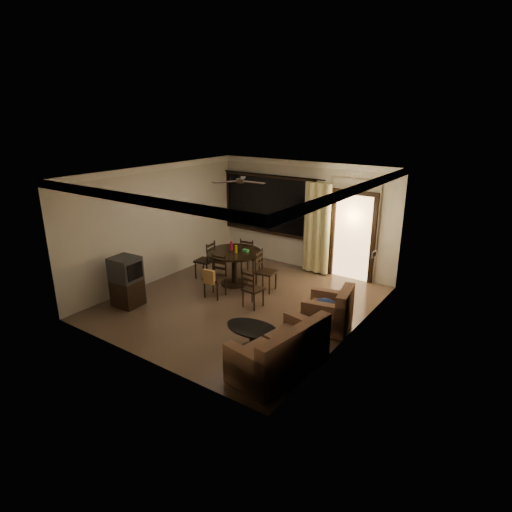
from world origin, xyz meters
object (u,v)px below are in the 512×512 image
Objects in this scene: side_chair at (253,296)px; dining_chair_south at (215,284)px; dining_chair_north at (250,263)px; tv_cabinet at (127,281)px; coffee_table at (252,335)px; armchair at (330,312)px; dining_table at (234,258)px; dining_chair_east at (266,279)px; sofa at (282,354)px; dining_chair_west at (206,267)px.

dining_chair_south is at bearing 7.27° from side_chair.
tv_cabinet is at bearing 63.88° from dining_chair_north.
dining_chair_south reaches higher than coffee_table.
dining_chair_north is at bearing 66.74° from tv_cabinet.
tv_cabinet reaches higher than dining_chair_north.
armchair is at bearing -5.02° from dining_chair_south.
dining_table is at bearing 58.85° from tv_cabinet.
dining_table is 1.38× the size of dining_chair_north.
dining_table is 0.91m from dining_chair_east.
sofa is 1.71× the size of coffee_table.
tv_cabinet reaches higher than coffee_table.
armchair is at bearing 62.69° from coffee_table.
sofa is (2.99, -3.31, 0.06)m from dining_chair_north.
dining_chair_east reaches higher than coffee_table.
tv_cabinet is at bearing 132.97° from dining_chair_east.
coffee_table is (2.11, -2.23, -0.35)m from dining_table.
dining_chair_west is 2.19m from tv_cabinet.
dining_chair_south is 0.88× the size of tv_cabinet.
dining_chair_west is at bearing -172.93° from dining_table.
dining_chair_south is at bearing 145.48° from coffee_table.
armchair is at bearing 98.73° from sofa.
dining_chair_north is 0.95× the size of coffee_table.
dining_table is 3.10m from coffee_table.
tv_cabinet is at bearing -117.00° from dining_table.
side_chair is at bearing -170.02° from dining_chair_east.
dining_chair_west and dining_chair_south have the same top height.
dining_chair_west is 1.00× the size of dining_chair_east.
side_chair is (1.00, 0.05, -0.05)m from dining_chair_south.
dining_chair_west reaches higher than side_chair.
dining_chair_east is at bearing 136.39° from sofa.
sofa is at bearing 140.14° from side_chair.
sofa is at bearing -101.17° from armchair.
sofa is 2.01× the size of side_chair.
dining_chair_west is (-0.83, -0.10, -0.36)m from dining_table.
dining_table is 0.91m from dining_chair_west.
coffee_table is at bearing 47.10° from dining_chair_west.
dining_chair_north is at bearing 97.10° from dining_table.
dining_chair_west is at bearing 43.24° from dining_chair_north.
dining_chair_east is 1.12× the size of side_chair.
side_chair is at bearing 28.67° from tv_cabinet.
armchair is 1.67m from coffee_table.
coffee_table is (3.26, 0.02, -0.25)m from tv_cabinet.
coffee_table is (2.21, -3.01, 0.01)m from dining_chair_north.
dining_chair_east reaches higher than side_chair.
dining_chair_east is at bearing 90.00° from dining_chair_west.
dining_chair_north reaches higher than sofa.
dining_chair_north is 3.74m from coffee_table.
dining_chair_south is at bearing 90.00° from dining_chair_north.
dining_chair_west is at bearing 134.30° from dining_chair_south.
dining_chair_north reaches higher than coffee_table.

